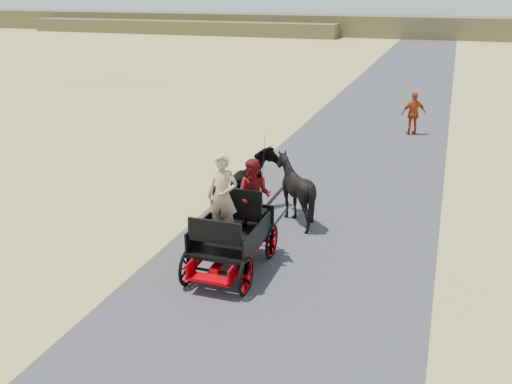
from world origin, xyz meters
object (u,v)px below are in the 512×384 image
(horse_left, at_px, (253,185))
(horse_right, at_px, (294,190))
(carriage, at_px, (232,254))
(pedestrian, at_px, (414,113))

(horse_left, distance_m, horse_right, 1.10)
(carriage, relative_size, horse_right, 1.41)
(horse_left, bearing_deg, carriage, 100.39)
(horse_left, height_order, pedestrian, pedestrian)
(horse_left, bearing_deg, horse_right, -180.00)
(carriage, xyz_separation_m, horse_right, (0.55, 3.00, 0.49))
(carriage, height_order, horse_left, horse_left)
(carriage, bearing_deg, horse_left, 100.39)
(carriage, distance_m, horse_left, 3.09)
(horse_right, bearing_deg, pedestrian, -101.88)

